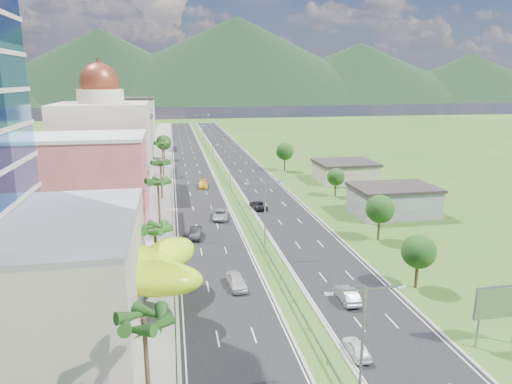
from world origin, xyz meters
TOP-DOWN VIEW (x-y plane):
  - ground at (0.00, 0.00)m, footprint 500.00×500.00m
  - road_left at (-7.50, 90.00)m, footprint 11.00×260.00m
  - road_right at (7.50, 90.00)m, footprint 11.00×260.00m
  - sidewalk_left at (-17.00, 90.00)m, footprint 7.00×260.00m
  - median_guardrail at (0.00, 71.99)m, footprint 0.10×216.06m
  - streetlight_median_a at (0.00, -25.00)m, footprint 6.04×0.25m
  - streetlight_median_b at (0.00, 10.00)m, footprint 6.04×0.25m
  - streetlight_median_c at (0.00, 50.00)m, footprint 6.04×0.25m
  - streetlight_median_d at (0.00, 95.00)m, footprint 6.04×0.25m
  - streetlight_median_e at (0.00, 140.00)m, footprint 6.04×0.25m
  - lime_canopy at (-20.00, -4.00)m, footprint 18.00×15.00m
  - pink_shophouse at (-28.00, 32.00)m, footprint 20.00×15.00m
  - domed_building at (-28.00, 55.00)m, footprint 20.00×20.00m
  - midrise_grey at (-27.00, 80.00)m, footprint 16.00×15.00m
  - midrise_beige at (-27.00, 102.00)m, footprint 16.00×15.00m
  - midrise_white at (-27.00, 125.00)m, footprint 16.00×15.00m
  - billboard at (17.00, -18.00)m, footprint 5.20×0.35m
  - shed_near at (28.00, 25.00)m, footprint 15.00×10.00m
  - shed_far at (30.00, 55.00)m, footprint 14.00×12.00m
  - palm_tree_a at (-15.50, -22.00)m, footprint 3.60×3.60m
  - palm_tree_b at (-15.50, 2.00)m, footprint 3.60×3.60m
  - palm_tree_c at (-15.50, 22.00)m, footprint 3.60×3.60m
  - palm_tree_d at (-15.50, 45.00)m, footprint 3.60×3.60m
  - palm_tree_e at (-15.50, 70.00)m, footprint 3.60×3.60m
  - leafy_tree_lfar at (-15.50, 95.00)m, footprint 4.90×4.90m
  - leafy_tree_ra at (16.00, -5.00)m, footprint 4.20×4.20m
  - leafy_tree_rb at (19.00, 12.00)m, footprint 4.55×4.55m
  - leafy_tree_rc at (22.00, 40.00)m, footprint 3.85×3.85m
  - leafy_tree_rd at (18.00, 70.00)m, footprint 4.90×4.90m
  - mountain_ridge at (60.00, 450.00)m, footprint 860.00×140.00m
  - car_white_near_left at (-5.85, -0.93)m, footprint 2.41×5.14m
  - car_dark_left at (-9.78, 18.37)m, footprint 2.42×5.19m
  - car_silver_mid_left at (-4.72, 27.93)m, footprint 3.40×6.14m
  - car_yellow_far_left at (-6.01, 53.99)m, footprint 2.55×5.53m
  - car_white_near_right at (3.20, -17.06)m, footprint 1.68×4.09m
  - car_silver_right at (6.30, -6.82)m, footprint 1.83×4.97m
  - car_dark_far_right at (3.46, 33.51)m, footprint 3.19×5.82m
  - motorcycle at (-12.20, 7.34)m, footprint 0.54×1.75m

SIDE VIEW (x-z plane):
  - ground at x=0.00m, z-range 0.00..0.00m
  - mountain_ridge at x=60.00m, z-range -45.00..45.00m
  - road_left at x=-7.50m, z-range 0.00..0.04m
  - road_right at x=7.50m, z-range 0.00..0.04m
  - sidewalk_left at x=-17.00m, z-range 0.00..0.12m
  - motorcycle at x=-12.20m, z-range 0.04..1.16m
  - median_guardrail at x=0.00m, z-range 0.24..1.00m
  - car_white_near_right at x=3.20m, z-range 0.04..1.43m
  - car_dark_far_right at x=3.46m, z-range 0.04..1.58m
  - car_yellow_far_left at x=-6.01m, z-range 0.04..1.60m
  - car_silver_right at x=6.30m, z-range 0.04..1.67m
  - car_silver_mid_left at x=-4.72m, z-range 0.04..1.67m
  - car_dark_left at x=-9.78m, z-range 0.04..1.69m
  - car_white_near_left at x=-5.85m, z-range 0.04..1.74m
  - shed_far at x=30.00m, z-range 0.00..4.40m
  - shed_near at x=28.00m, z-range 0.00..5.00m
  - leafy_tree_rc at x=22.00m, z-range 1.21..7.54m
  - billboard at x=17.00m, z-range 1.32..7.52m
  - leafy_tree_ra at x=16.00m, z-range 1.33..8.23m
  - lime_canopy at x=-20.00m, z-range 1.29..8.69m
  - leafy_tree_rb at x=19.00m, z-range 1.44..8.92m
  - leafy_tree_lfar at x=-15.50m, z-range 1.55..9.60m
  - leafy_tree_rd at x=18.00m, z-range 1.55..9.60m
  - midrise_beige at x=-27.00m, z-range 0.00..13.00m
  - streetlight_median_a at x=0.00m, z-range 1.25..12.25m
  - streetlight_median_b at x=0.00m, z-range 1.25..12.25m
  - streetlight_median_c at x=0.00m, z-range 1.25..12.25m
  - streetlight_median_d at x=0.00m, z-range 1.25..12.25m
  - streetlight_median_e at x=0.00m, z-range 1.25..12.25m
  - palm_tree_b at x=-15.50m, z-range 3.01..11.11m
  - pink_shophouse at x=-28.00m, z-range 0.00..15.00m
  - palm_tree_d at x=-15.50m, z-range 3.24..11.84m
  - midrise_grey at x=-27.00m, z-range 0.00..16.00m
  - palm_tree_a at x=-15.50m, z-range 3.47..12.57m
  - palm_tree_e at x=-15.50m, z-range 3.61..13.01m
  - palm_tree_c at x=-15.50m, z-range 3.70..13.30m
  - midrise_white at x=-27.00m, z-range 0.00..18.00m
  - domed_building at x=-28.00m, z-range -3.00..25.70m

